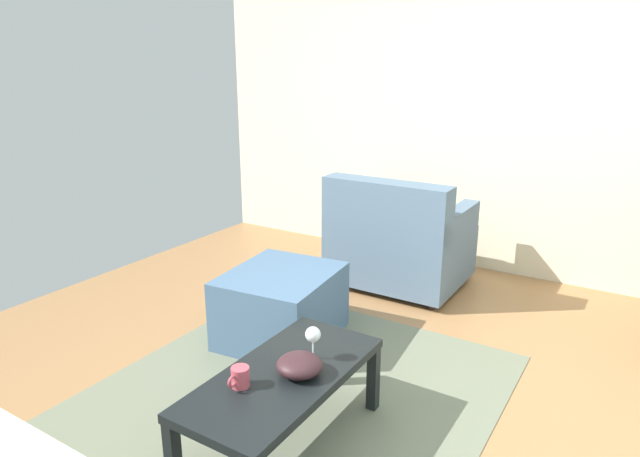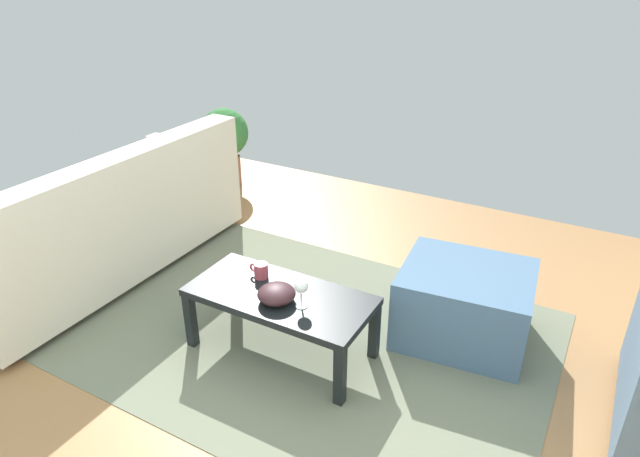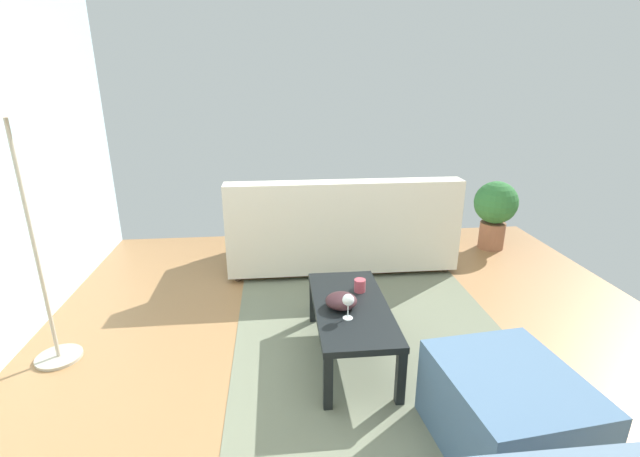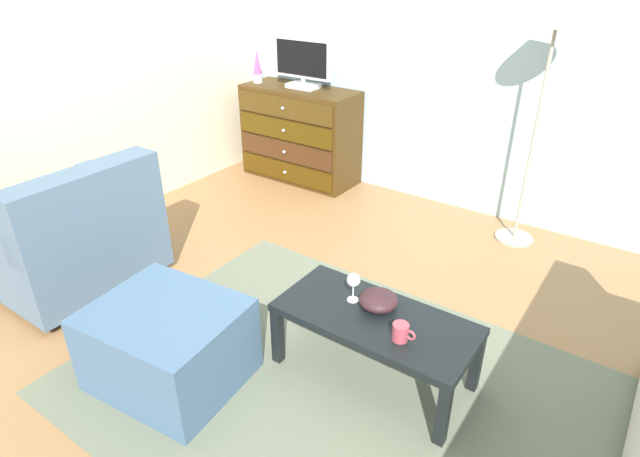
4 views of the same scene
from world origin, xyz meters
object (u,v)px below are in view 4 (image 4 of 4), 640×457
at_px(coffee_table, 375,324).
at_px(standing_lamp, 554,37).
at_px(armchair, 74,237).
at_px(lava_lamp, 257,67).
at_px(dresser, 300,134).
at_px(mug, 401,332).
at_px(bowl_decorative, 378,300).
at_px(ottoman, 169,345).
at_px(wine_glass, 353,281).
at_px(tv, 303,62).

distance_m(coffee_table, standing_lamp, 2.20).
xyz_separation_m(armchair, standing_lamp, (2.15, 2.24, 1.11)).
bearing_deg(lava_lamp, dresser, 5.56).
bearing_deg(mug, standing_lamp, 90.49).
bearing_deg(mug, armchair, -172.75).
bearing_deg(dresser, mug, -43.87).
bearing_deg(bowl_decorative, coffee_table, -70.37).
relative_size(dresser, lava_lamp, 3.32).
bearing_deg(coffee_table, standing_lamp, 85.01).
relative_size(lava_lamp, armchair, 0.35).
bearing_deg(coffee_table, lava_lamp, 141.44).
relative_size(armchair, ottoman, 1.33).
xyz_separation_m(mug, armchair, (-2.17, -0.28, -0.07)).
xyz_separation_m(bowl_decorative, ottoman, (-0.80, -0.68, -0.20)).
bearing_deg(wine_glass, bowl_decorative, 8.17).
xyz_separation_m(tv, lava_lamp, (-0.48, -0.07, -0.08)).
relative_size(tv, mug, 5.14).
bearing_deg(wine_glass, coffee_table, -16.52).
distance_m(coffee_table, ottoman, 1.03).
relative_size(armchair, standing_lamp, 0.54).
bearing_deg(standing_lamp, ottoman, -111.66).
relative_size(bowl_decorative, armchair, 0.21).
bearing_deg(dresser, wine_glass, -46.96).
xyz_separation_m(tv, wine_glass, (1.73, -1.90, -0.59)).
relative_size(lava_lamp, wine_glass, 2.10).
height_order(dresser, mug, dresser).
bearing_deg(armchair, dresser, 88.22).
bearing_deg(ottoman, tv, 112.52).
bearing_deg(tv, armchair, -92.46).
relative_size(mug, standing_lamp, 0.07).
xyz_separation_m(lava_lamp, coffee_table, (2.36, -1.88, -0.68)).
bearing_deg(standing_lamp, coffee_table, -94.99).
xyz_separation_m(dresser, lava_lamp, (-0.45, -0.04, 0.58)).
height_order(mug, ottoman, mug).
distance_m(wine_glass, bowl_decorative, 0.16).
xyz_separation_m(coffee_table, armchair, (-1.99, -0.36, 0.02)).
xyz_separation_m(coffee_table, bowl_decorative, (-0.02, 0.07, 0.09)).
bearing_deg(tv, bowl_decorative, -45.32).
distance_m(tv, mug, 2.98).
relative_size(coffee_table, bowl_decorative, 5.00).
height_order(tv, wine_glass, tv).
distance_m(dresser, bowl_decorative, 2.65).
bearing_deg(lava_lamp, bowl_decorative, -37.84).
bearing_deg(wine_glass, armchair, -167.33).
xyz_separation_m(lava_lamp, armchair, (0.38, -2.25, -0.66)).
bearing_deg(tv, coffee_table, -45.96).
xyz_separation_m(tv, mug, (2.07, -2.04, -0.67)).
bearing_deg(mug, wine_glass, 158.37).
bearing_deg(lava_lamp, coffee_table, -38.56).
height_order(dresser, armchair, dresser).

